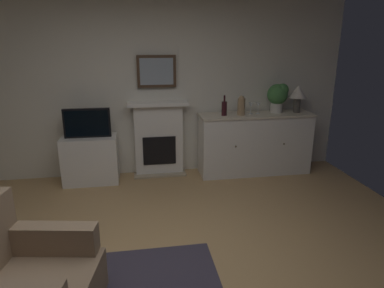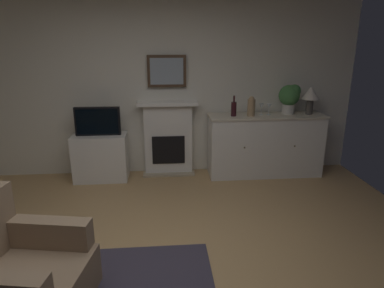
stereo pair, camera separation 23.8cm
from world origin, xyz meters
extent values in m
cube|color=tan|center=(0.00, 0.00, -0.05)|extent=(5.94, 5.27, 0.10)
cube|color=silver|center=(0.00, 2.61, 1.35)|extent=(5.94, 0.06, 2.70)
cube|color=white|center=(0.18, 2.49, 0.53)|extent=(0.70, 0.18, 1.05)
cube|color=tan|center=(0.18, 2.39, 0.01)|extent=(0.77, 0.20, 0.03)
cube|color=black|center=(0.18, 2.39, 0.39)|extent=(0.48, 0.02, 0.42)
cube|color=white|center=(0.18, 2.46, 1.07)|extent=(0.87, 0.27, 0.05)
cube|color=#473323|center=(0.18, 2.53, 1.52)|extent=(0.55, 0.03, 0.45)
cube|color=#8C99A8|center=(0.18, 2.51, 1.52)|extent=(0.47, 0.01, 0.37)
cube|color=white|center=(1.60, 2.30, 0.44)|extent=(1.65, 0.45, 0.88)
cube|color=beige|center=(1.60, 2.30, 0.90)|extent=(1.68, 0.48, 0.03)
sphere|color=brown|center=(1.24, 2.07, 0.50)|extent=(0.02, 0.02, 0.02)
sphere|color=brown|center=(1.96, 2.07, 0.50)|extent=(0.02, 0.02, 0.02)
cylinder|color=#4C4742|center=(2.23, 2.30, 1.02)|extent=(0.10, 0.10, 0.22)
cone|color=silver|center=(2.23, 2.30, 1.22)|extent=(0.26, 0.26, 0.18)
cylinder|color=#331419|center=(1.11, 2.27, 1.01)|extent=(0.08, 0.08, 0.20)
cylinder|color=#331419|center=(1.11, 2.27, 1.16)|extent=(0.03, 0.03, 0.09)
cylinder|color=silver|center=(1.52, 2.31, 0.91)|extent=(0.06, 0.06, 0.00)
cylinder|color=silver|center=(1.52, 2.31, 0.96)|extent=(0.01, 0.01, 0.09)
cone|color=silver|center=(1.52, 2.31, 1.04)|extent=(0.07, 0.07, 0.07)
cylinder|color=silver|center=(1.63, 2.30, 0.91)|extent=(0.06, 0.06, 0.00)
cylinder|color=silver|center=(1.63, 2.30, 0.96)|extent=(0.01, 0.01, 0.09)
cone|color=silver|center=(1.63, 2.30, 1.04)|extent=(0.07, 0.07, 0.07)
cylinder|color=#9E7F5B|center=(1.35, 2.25, 1.03)|extent=(0.11, 0.11, 0.24)
sphere|color=#9E7F5B|center=(1.35, 2.25, 1.15)|extent=(0.08, 0.08, 0.08)
cube|color=white|center=(-0.80, 2.32, 0.33)|extent=(0.75, 0.42, 0.67)
cube|color=black|center=(-0.80, 2.30, 0.87)|extent=(0.62, 0.06, 0.40)
cube|color=black|center=(-0.80, 2.26, 0.87)|extent=(0.57, 0.01, 0.35)
cylinder|color=beige|center=(1.93, 2.35, 0.98)|extent=(0.18, 0.18, 0.14)
sphere|color=#3D753D|center=(1.93, 2.35, 1.18)|extent=(0.30, 0.30, 0.30)
sphere|color=#3D753D|center=(1.99, 2.32, 1.25)|extent=(0.18, 0.18, 0.18)
cube|color=#8C7259|center=(-0.82, -0.02, 0.53)|extent=(0.73, 0.27, 0.22)
cylinder|color=#473323|center=(-0.48, -0.09, 0.05)|extent=(0.05, 0.05, 0.10)
cylinder|color=#473323|center=(-1.15, 0.04, 0.05)|extent=(0.05, 0.05, 0.10)
camera|label=1|loc=(-0.13, -2.37, 1.93)|focal=31.81mm
camera|label=2|loc=(0.11, -2.40, 1.93)|focal=31.81mm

